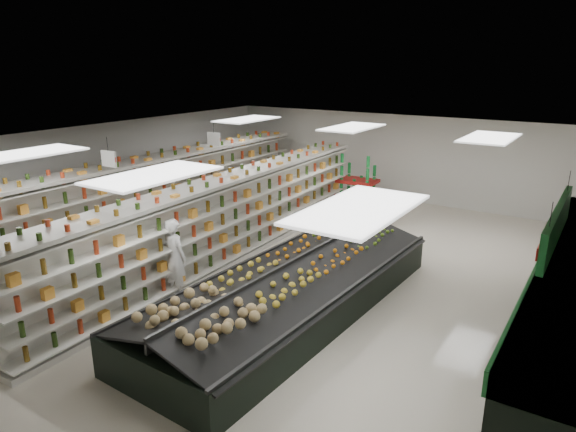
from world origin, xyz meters
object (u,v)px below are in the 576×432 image
Objects in this scene: shopper_main at (175,258)px; shopper_background at (218,194)px; gondola_center at (227,222)px; soda_endcap at (358,183)px; produce_island at (292,288)px; gondola_left at (152,199)px.

shopper_main is 1.06× the size of shopper_background.
gondola_center reaches higher than soda_endcap.
shopper_main reaches higher than shopper_background.
produce_island is 4.57× the size of shopper_background.
gondola_center is at bearing 151.92° from produce_island.
shopper_background is at bearing -128.08° from soda_endcap.
gondola_center is at bearing -130.70° from shopper_background.
shopper_main is at bearing -80.31° from gondola_center.
gondola_left is at bearing -122.40° from soda_endcap.
gondola_left is at bearing 171.62° from gondola_center.
gondola_center is (3.26, -0.37, -0.05)m from gondola_left.
gondola_center reaches higher than shopper_background.
shopper_main is at bearing -91.08° from soda_endcap.
shopper_main reaches higher than produce_island.
shopper_background is (0.78, 2.17, -0.21)m from gondola_left.
gondola_left is 7.35m from soda_endcap.
shopper_main is at bearing -144.16° from shopper_background.
produce_island is (3.08, -1.64, -0.49)m from gondola_center.
produce_island is 4.50× the size of soda_endcap.
produce_island is at bearing -157.57° from shopper_main.
gondola_center is at bearing -6.28° from gondola_left.
gondola_left is 4.71m from shopper_main.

